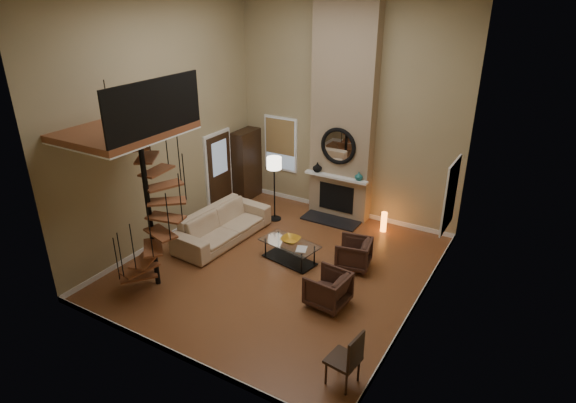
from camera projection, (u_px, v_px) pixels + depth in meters
The scene contains 32 objects.
ground at pixel (279, 267), 10.57m from camera, with size 6.00×6.50×0.01m, color #94572F.
back_wall at pixel (347, 111), 11.99m from camera, with size 6.00×0.02×5.50m, color tan.
front_wall at pixel (157, 206), 6.89m from camera, with size 6.00×0.02×5.50m, color tan.
left_wall at pixel (163, 125), 10.83m from camera, with size 0.02×6.50×5.50m, color tan.
right_wall at pixel (432, 174), 8.05m from camera, with size 0.02×6.50×5.50m, color tan.
baseboard_back at pixel (341, 209), 13.09m from camera, with size 6.00×0.02×0.12m, color white.
baseboard_front at pixel (176, 354), 8.00m from camera, with size 6.00×0.02×0.12m, color white.
baseboard_left at pixel (175, 232), 11.93m from camera, with size 0.02×6.50×0.12m, color white.
baseboard_right at pixel (414, 307), 9.16m from camera, with size 0.02×6.50×0.12m, color white.
chimney_breast at pixel (343, 112), 11.84m from camera, with size 1.60×0.38×5.50m, color #937C5F.
hearth at pixel (331, 220), 12.58m from camera, with size 1.50×0.60×0.04m, color black.
firebox at pixel (336, 198), 12.59m from camera, with size 0.95×0.02×0.72m, color black.
mantel at pixel (336, 177), 12.28m from camera, with size 1.70×0.18×0.06m, color white.
mirror_frame at pixel (338, 146), 12.00m from camera, with size 0.94×0.94×0.10m, color black.
mirror_disc at pixel (338, 146), 12.01m from camera, with size 0.80×0.80×0.01m, color white.
vase_left at pixel (317, 167), 12.50m from camera, with size 0.24×0.24×0.25m, color black.
vase_right at pixel (359, 176), 11.98m from camera, with size 0.20×0.20×0.21m, color #1A5D5B.
window_back at pixel (281, 143), 13.31m from camera, with size 1.02×0.06×1.52m.
window_right at pixel (450, 194), 10.09m from camera, with size 0.06×1.02×1.52m.
entry_door at pixel (219, 172), 12.92m from camera, with size 0.10×1.05×2.16m.
loft at pixel (129, 128), 8.77m from camera, with size 1.70×2.20×1.09m.
spiral_stair at pixel (149, 204), 9.25m from camera, with size 1.47×1.47×4.06m.
hutch at pixel (247, 165), 13.65m from camera, with size 0.42×0.90×2.02m, color #311D10.
sofa at pixel (223, 224), 11.54m from camera, with size 2.56×1.00×0.75m, color tan.
armchair_near at pixel (357, 254), 10.37m from camera, with size 0.69×0.71×0.65m, color #41271E.
armchair_far at pixel (331, 290), 9.15m from camera, with size 0.72×0.74×0.67m, color #41271E.
coffee_table at pixel (290, 249), 10.68m from camera, with size 1.40×0.87×0.48m.
bowl at pixel (291, 240), 10.64m from camera, with size 0.42×0.42×0.10m, color gold.
book at pixel (300, 249), 10.33m from camera, with size 0.22×0.30×0.03m, color gray.
floor_lamp at pixel (274, 168), 12.11m from camera, with size 0.37×0.37×1.70m.
accent_lamp at pixel (384, 222), 11.99m from camera, with size 0.14×0.14×0.51m, color orange.
side_chair at pixel (348, 358), 7.25m from camera, with size 0.51×0.51×0.98m.
Camera 1 is at (4.77, -7.69, 5.64)m, focal length 30.34 mm.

